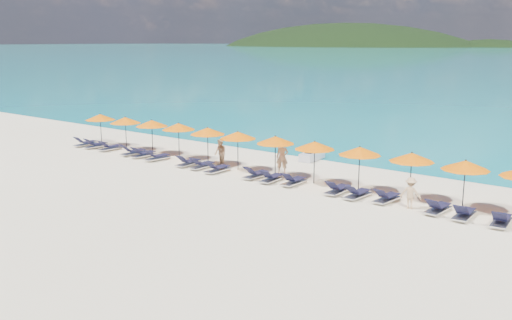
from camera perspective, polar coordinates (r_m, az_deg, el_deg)
The scene contains 36 objects.
ground at distance 27.76m, azimuth -3.83°, elevation -3.44°, with size 1400.00×1400.00×0.00m, color beige.
headland_main at distance 645.44m, azimuth 8.56°, elevation 7.80°, with size 374.00×242.00×126.50m.
headland_small at distance 605.18m, azimuth 22.07°, elevation 7.08°, with size 162.00×126.00×85.50m.
jetski at distance 35.59m, azimuth 5.61°, elevation 0.48°, with size 0.99×2.17×0.75m.
beachgoer_a at distance 31.74m, azimuth 2.64°, elevation 0.27°, with size 0.68×0.44×1.86m, color tan.
beachgoer_b at distance 33.59m, azimuth -3.59°, elevation 0.71°, with size 0.80×0.46×1.64m, color tan.
beachgoer_c at distance 26.13m, azimuth 15.20°, elevation -3.21°, with size 0.92×0.43×1.42m, color tan.
umbrella_0 at distance 41.62m, azimuth -15.32°, elevation 4.17°, with size 2.10×2.10×2.28m.
umbrella_1 at distance 39.57m, azimuth -12.94°, elevation 3.90°, with size 2.10×2.10×2.28m.
umbrella_2 at distance 37.75m, azimuth -10.39°, elevation 3.63°, with size 2.10×2.10×2.28m.
umbrella_3 at distance 36.07m, azimuth -7.76°, elevation 3.34°, with size 2.10×2.10×2.28m.
umbrella_4 at distance 34.07m, azimuth -4.86°, elevation 2.90°, with size 2.10×2.10×2.28m.
umbrella_5 at distance 32.48m, azimuth -1.83°, elevation 2.49°, with size 2.10×2.10×2.28m.
umbrella_6 at distance 30.92m, azimuth 1.95°, elevation 2.01°, with size 2.10×2.10×2.28m.
umbrella_7 at distance 29.47m, azimuth 5.89°, elevation 1.46°, with size 2.10×2.10×2.28m.
umbrella_8 at distance 28.31m, azimuth 10.34°, elevation 0.89°, with size 2.10×2.10×2.28m.
umbrella_9 at distance 27.35m, azimuth 15.31°, elevation 0.27°, with size 2.10×2.10×2.28m.
umbrella_10 at distance 26.33m, azimuth 20.22°, elevation -0.49°, with size 2.10×2.10×2.28m.
lounger_0 at distance 41.77m, azimuth -16.70°, elevation 1.64°, with size 0.66×1.71×0.66m.
lounger_1 at distance 40.82m, azimuth -15.74°, elevation 1.46°, with size 0.66×1.71×0.66m.
lounger_2 at distance 39.70m, azimuth -14.41°, elevation 1.25°, with size 0.64×1.71×0.66m.
lounger_3 at distance 37.74m, azimuth -12.21°, elevation 0.81°, with size 0.74×1.74×0.66m.
lounger_4 at distance 36.91m, azimuth -11.22°, elevation 0.60°, with size 0.69×1.72×0.66m.
lounger_5 at distance 35.80m, azimuth -9.88°, elevation 0.31°, with size 0.79×1.75×0.66m.
lounger_6 at distance 33.96m, azimuth -6.82°, elevation -0.23°, with size 0.69×1.72×0.66m.
lounger_7 at distance 33.18m, azimuth -5.44°, elevation -0.49°, with size 0.64×1.71×0.66m.
lounger_8 at distance 32.16m, azimuth -3.90°, elevation -0.86°, with size 0.62×1.70×0.66m.
lounger_9 at distance 30.76m, azimuth 0.02°, elevation -1.42°, with size 0.73×1.74×0.66m.
lounger_10 at distance 29.99m, azimuth 1.59°, elevation -1.78°, with size 0.72×1.73×0.66m.
lounger_11 at distance 29.39m, azimuth 3.78°, elevation -2.09°, with size 0.63×1.70×0.66m.
lounger_12 at distance 27.98m, azimuth 8.17°, elevation -2.91°, with size 0.64×1.71×0.66m.
lounger_13 at distance 27.35m, azimuth 10.11°, elevation -3.32°, with size 0.72×1.74×0.66m.
lounger_14 at distance 26.96m, azimuth 12.95°, elevation -3.67°, with size 0.77×1.75×0.66m.
lounger_15 at distance 25.91m, azimuth 17.71°, elevation -4.58°, with size 0.71×1.73×0.66m.
lounger_16 at distance 25.45m, azimuth 20.09°, elevation -5.04°, with size 0.70×1.73×0.66m.
lounger_17 at distance 25.09m, azimuth 23.32°, elevation -5.54°, with size 0.78×1.75×0.66m.
Camera 1 is at (17.93, -19.87, 7.36)m, focal length 40.00 mm.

